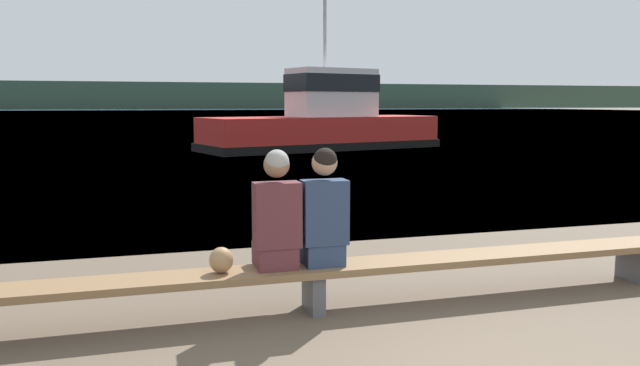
{
  "coord_description": "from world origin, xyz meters",
  "views": [
    {
      "loc": [
        -2.07,
        -2.81,
        1.89
      ],
      "look_at": [
        0.35,
        5.46,
        0.77
      ],
      "focal_mm": 35.0,
      "sensor_mm": 36.0,
      "label": 1
    }
  ],
  "objects_px": {
    "bench_main": "(313,274)",
    "tugboat_red": "(324,124)",
    "shopping_bag": "(221,260)",
    "person_left": "(276,216)",
    "person_right": "(324,213)"
  },
  "relations": [
    {
      "from": "person_left",
      "to": "shopping_bag",
      "type": "height_order",
      "value": "person_left"
    },
    {
      "from": "bench_main",
      "to": "person_left",
      "type": "height_order",
      "value": "person_left"
    },
    {
      "from": "person_right",
      "to": "shopping_bag",
      "type": "distance_m",
      "value": 0.99
    },
    {
      "from": "shopping_bag",
      "to": "tugboat_red",
      "type": "relative_size",
      "value": 0.02
    },
    {
      "from": "person_left",
      "to": "person_right",
      "type": "bearing_deg",
      "value": -0.03
    },
    {
      "from": "shopping_bag",
      "to": "tugboat_red",
      "type": "distance_m",
      "value": 20.4
    },
    {
      "from": "bench_main",
      "to": "person_left",
      "type": "distance_m",
      "value": 0.64
    },
    {
      "from": "person_right",
      "to": "tugboat_red",
      "type": "xyz_separation_m",
      "value": [
        5.78,
        19.26,
        0.13
      ]
    },
    {
      "from": "person_left",
      "to": "person_right",
      "type": "height_order",
      "value": "person_right"
    },
    {
      "from": "tugboat_red",
      "to": "shopping_bag",
      "type": "bearing_deg",
      "value": 145.56
    },
    {
      "from": "person_right",
      "to": "shopping_bag",
      "type": "bearing_deg",
      "value": -179.87
    },
    {
      "from": "person_left",
      "to": "person_right",
      "type": "xyz_separation_m",
      "value": [
        0.43,
        -0.0,
        0.0
      ]
    },
    {
      "from": "person_right",
      "to": "person_left",
      "type": "bearing_deg",
      "value": 179.97
    },
    {
      "from": "bench_main",
      "to": "tugboat_red",
      "type": "relative_size",
      "value": 0.73
    },
    {
      "from": "shopping_bag",
      "to": "person_left",
      "type": "bearing_deg",
      "value": 0.27
    }
  ]
}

